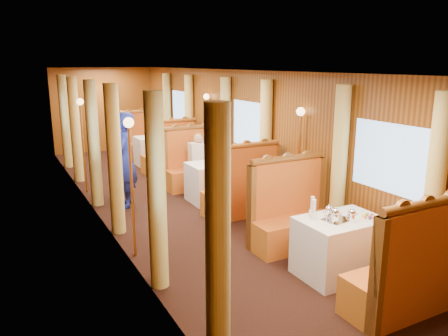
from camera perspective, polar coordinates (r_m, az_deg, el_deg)
floor at (r=8.36m, az=-5.69°, el=-4.89°), size 3.00×12.00×0.01m
ceiling at (r=7.93m, az=-6.13°, el=12.51°), size 3.00×12.00×0.01m
wall_far at (r=13.75m, az=-15.40°, el=7.33°), size 3.00×0.01×2.50m
wall_left at (r=7.63m, az=-16.41°, el=2.53°), size 0.01×12.00×2.50m
wall_right at (r=8.71m, az=3.31°, el=4.39°), size 0.01×12.00×2.50m
doorway_far at (r=13.75m, az=-15.31°, el=6.29°), size 0.80×0.04×2.00m
table_near at (r=5.80m, az=14.88°, el=-9.89°), size 1.05×0.72×0.75m
banquette_near_fwd at (r=5.17m, az=22.68°, el=-12.99°), size 1.30×0.55×1.34m
banquette_near_aft at (r=6.51m, az=8.86°, el=-6.51°), size 1.30×0.55×1.34m
table_mid at (r=8.54m, az=-1.09°, el=-1.78°), size 1.05×0.72×0.75m
banquette_mid_fwd at (r=7.67m, az=2.32°, el=-3.21°), size 1.30×0.55×1.34m
banquette_mid_aft at (r=9.42m, az=-3.87°, el=-0.04°), size 1.30×0.55×1.34m
table_far at (r=11.69m, az=-8.83°, el=2.28°), size 1.05×0.72×0.75m
banquette_far_fwd at (r=10.75m, az=-7.06°, el=1.60°), size 1.30×0.55×1.34m
banquette_far_aft at (r=12.63m, az=-10.35°, el=3.29°), size 1.30×0.55×1.34m
tea_tray at (r=5.58m, az=14.55°, el=-6.59°), size 0.38×0.31×0.01m
teapot_left at (r=5.48m, az=14.29°, el=-6.26°), size 0.18×0.14×0.14m
teapot_right at (r=5.55m, az=16.34°, el=-6.19°), size 0.17×0.13×0.13m
teapot_back at (r=5.62m, az=13.50°, el=-5.80°), size 0.16×0.13×0.13m
fruit_plate at (r=5.75m, az=18.34°, el=-6.14°), size 0.23×0.23×0.05m
cup_inboard at (r=5.51m, az=11.63°, el=-5.62°), size 0.08×0.08×0.26m
cup_outboard at (r=5.62m, az=11.46°, el=-5.22°), size 0.08×0.08×0.26m
rose_vase_mid at (r=8.38m, az=-1.02°, el=1.80°), size 0.06×0.06×0.36m
rose_vase_far at (r=11.57m, az=-9.06°, el=4.93°), size 0.06×0.06×0.36m
window_left_near at (r=4.30m, az=-6.82°, el=-2.64°), size 0.01×1.20×0.90m
curtain_left_near_a at (r=3.75m, az=-0.82°, el=-9.45°), size 0.22×0.22×2.35m
curtain_left_near_b at (r=5.11m, az=-8.79°, el=-3.26°), size 0.22×0.22×2.35m
window_right_near at (r=5.99m, az=20.70°, el=1.23°), size 0.01×1.20×0.90m
curtain_right_near_a at (r=5.51m, az=25.75°, el=-3.26°), size 0.22×0.22×2.35m
curtain_right_near_b at (r=6.51m, az=14.79°, el=0.11°), size 0.22×0.22×2.35m
window_left_mid at (r=7.60m, az=-16.40°, el=4.02°), size 0.01×1.20×0.90m
curtain_left_mid_a at (r=6.92m, az=-14.08°, el=0.95°), size 0.22×0.22×2.35m
curtain_left_mid_b at (r=8.42m, az=-16.66°, el=3.00°), size 0.22×0.22×2.35m
window_right_mid at (r=8.67m, az=3.24°, el=5.69°), size 0.01×1.20×0.90m
curtain_right_mid_a at (r=8.01m, az=5.44°, el=2.99°), size 0.22×0.22×2.35m
curtain_right_mid_b at (r=9.33m, az=0.19°, el=4.57°), size 0.22×0.22×2.35m
window_left_far at (r=11.02m, az=-20.14°, el=6.59°), size 0.01×1.20×0.90m
curtain_left_far_a at (r=10.31m, az=-18.83°, el=4.71°), size 0.22×0.22×2.35m
curtain_left_far_b at (r=11.84m, az=-20.07°, el=5.68°), size 0.22×0.22×2.35m
window_right_far at (r=11.79m, az=-5.62°, el=7.76°), size 0.01×1.20×0.90m
curtain_right_far_a at (r=11.07m, az=-4.55°, el=5.96°), size 0.22×0.22×2.35m
curtain_right_far_b at (r=12.50m, az=-7.40°, el=6.78°), size 0.22×0.22×2.35m
sconce_left_fore at (r=5.95m, az=-12.12°, el=1.09°), size 0.14×0.14×1.95m
sconce_right_fore at (r=7.21m, az=9.83°, el=3.35°), size 0.14×0.14×1.95m
sconce_left_aft at (r=9.33m, az=-18.07°, el=5.19°), size 0.14×0.14×1.95m
sconce_right_aft at (r=10.17m, az=-2.29°, el=6.51°), size 0.14×0.14×1.95m
steward at (r=8.27m, az=-12.87°, el=0.99°), size 0.63×0.76×1.77m
passenger at (r=9.11m, az=-3.23°, el=1.56°), size 0.40×0.44×0.76m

